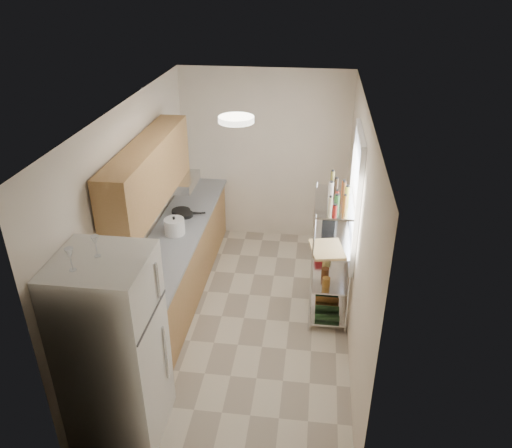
{
  "coord_description": "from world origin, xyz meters",
  "views": [
    {
      "loc": [
        0.76,
        -4.83,
        3.87
      ],
      "look_at": [
        0.12,
        0.25,
        1.18
      ],
      "focal_mm": 35.0,
      "sensor_mm": 36.0,
      "label": 1
    }
  ],
  "objects_px": {
    "rice_cooker": "(174,226)",
    "cutting_board": "(327,249)",
    "frying_pan_large": "(181,212)",
    "refrigerator": "(114,350)",
    "espresso_machine": "(330,216)"
  },
  "relations": [
    {
      "from": "frying_pan_large",
      "to": "espresso_machine",
      "type": "relative_size",
      "value": 0.91
    },
    {
      "from": "frying_pan_large",
      "to": "cutting_board",
      "type": "relative_size",
      "value": 0.55
    },
    {
      "from": "refrigerator",
      "to": "frying_pan_large",
      "type": "bearing_deg",
      "value": 92.46
    },
    {
      "from": "rice_cooker",
      "to": "cutting_board",
      "type": "relative_size",
      "value": 0.55
    },
    {
      "from": "rice_cooker",
      "to": "espresso_machine",
      "type": "height_order",
      "value": "espresso_machine"
    },
    {
      "from": "rice_cooker",
      "to": "cutting_board",
      "type": "xyz_separation_m",
      "value": [
        1.86,
        -0.36,
        0.03
      ]
    },
    {
      "from": "refrigerator",
      "to": "rice_cooker",
      "type": "height_order",
      "value": "refrigerator"
    },
    {
      "from": "refrigerator",
      "to": "frying_pan_large",
      "type": "xyz_separation_m",
      "value": [
        -0.12,
        2.69,
        0.01
      ]
    },
    {
      "from": "frying_pan_large",
      "to": "cutting_board",
      "type": "height_order",
      "value": "cutting_board"
    },
    {
      "from": "rice_cooker",
      "to": "espresso_machine",
      "type": "distance_m",
      "value": 1.91
    },
    {
      "from": "rice_cooker",
      "to": "frying_pan_large",
      "type": "bearing_deg",
      "value": 97.32
    },
    {
      "from": "rice_cooker",
      "to": "frying_pan_large",
      "type": "height_order",
      "value": "rice_cooker"
    },
    {
      "from": "cutting_board",
      "to": "espresso_machine",
      "type": "xyz_separation_m",
      "value": [
        0.03,
        0.59,
        0.12
      ]
    },
    {
      "from": "rice_cooker",
      "to": "frying_pan_large",
      "type": "relative_size",
      "value": 1.0
    },
    {
      "from": "espresso_machine",
      "to": "rice_cooker",
      "type": "bearing_deg",
      "value": -163.91
    }
  ]
}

